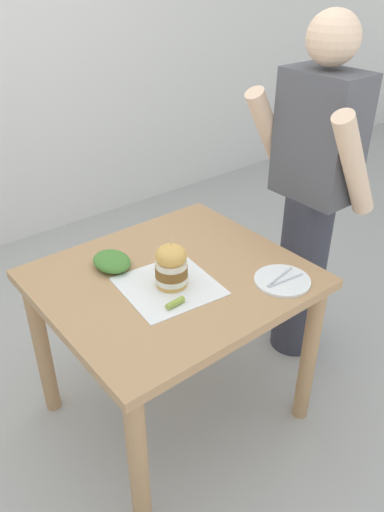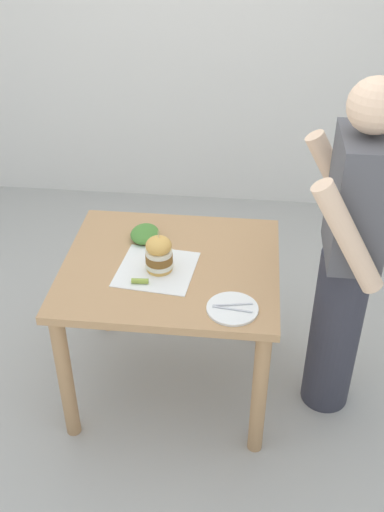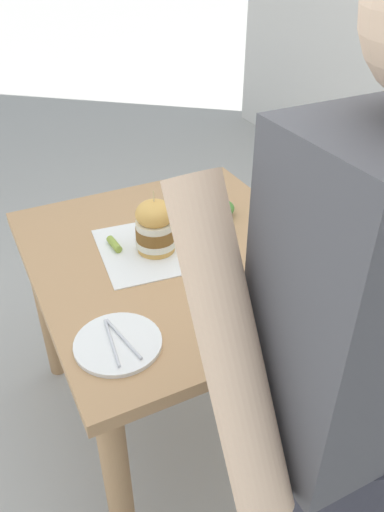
{
  "view_description": "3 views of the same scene",
  "coord_description": "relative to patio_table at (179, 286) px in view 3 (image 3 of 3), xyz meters",
  "views": [
    {
      "loc": [
        1.33,
        -0.97,
        1.88
      ],
      "look_at": [
        0.0,
        0.1,
        0.82
      ],
      "focal_mm": 35.0,
      "sensor_mm": 36.0,
      "label": 1
    },
    {
      "loc": [
        2.26,
        0.35,
        2.39
      ],
      "look_at": [
        0.0,
        0.1,
        0.82
      ],
      "focal_mm": 42.0,
      "sensor_mm": 36.0,
      "label": 2
    },
    {
      "loc": [
        0.54,
        1.19,
        1.66
      ],
      "look_at": [
        0.0,
        0.1,
        0.82
      ],
      "focal_mm": 35.0,
      "sensor_mm": 36.0,
      "label": 3
    }
  ],
  "objects": [
    {
      "name": "ground_plane",
      "position": [
        0.0,
        0.0,
        -0.64
      ],
      "size": [
        80.0,
        80.0,
        0.0
      ],
      "primitive_type": "plane",
      "color": "#ADAAA3"
    },
    {
      "name": "patio_table",
      "position": [
        0.0,
        0.0,
        0.0
      ],
      "size": [
        0.89,
        1.01,
        0.77
      ],
      "color": "tan",
      "rests_on": "ground"
    },
    {
      "name": "serving_paper",
      "position": [
        0.05,
        -0.06,
        0.13
      ],
      "size": [
        0.38,
        0.38,
        0.0
      ],
      "primitive_type": "cube",
      "rotation": [
        0.0,
        0.0,
        -0.1
      ],
      "color": "white",
      "rests_on": "patio_table"
    },
    {
      "name": "sandwich",
      "position": [
        0.06,
        -0.04,
        0.22
      ],
      "size": [
        0.13,
        0.13,
        0.21
      ],
      "color": "gold",
      "rests_on": "serving_paper"
    },
    {
      "name": "pickle_spear",
      "position": [
        0.17,
        -0.11,
        0.15
      ],
      "size": [
        0.03,
        0.08,
        0.02
      ],
      "primitive_type": "cylinder",
      "rotation": [
        0.0,
        1.57,
        1.63
      ],
      "color": "#8EA83D",
      "rests_on": "serving_paper"
    },
    {
      "name": "side_plate_with_forks",
      "position": [
        0.31,
        0.3,
        0.14
      ],
      "size": [
        0.22,
        0.22,
        0.02
      ],
      "color": "white",
      "rests_on": "patio_table"
    },
    {
      "name": "side_salad",
      "position": [
        -0.2,
        -0.16,
        0.16
      ],
      "size": [
        0.18,
        0.14,
        0.06
      ],
      "primitive_type": "ellipsoid",
      "color": "#477F33",
      "rests_on": "patio_table"
    },
    {
      "name": "diner_across_table",
      "position": [
        0.02,
        0.79,
        0.24
      ],
      "size": [
        0.55,
        0.35,
        1.69
      ],
      "color": "#33333D",
      "rests_on": "ground"
    }
  ]
}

